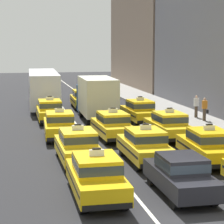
{
  "coord_description": "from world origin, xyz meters",
  "views": [
    {
      "loc": [
        -6.13,
        -14.11,
        5.81
      ],
      "look_at": [
        0.34,
        15.79,
        1.3
      ],
      "focal_mm": 75.16,
      "sensor_mm": 36.0,
      "label": 1
    }
  ],
  "objects_px": {
    "taxi_left_fourth": "(50,110)",
    "taxi_right_second": "(208,145)",
    "taxi_left_third": "(60,125)",
    "box_truck_center_fourth": "(96,97)",
    "taxi_right_third": "(169,125)",
    "taxi_center_fifth": "(82,98)",
    "bus_left_fifth": "(43,87)",
    "taxi_right_fourth": "(140,111)",
    "pedestrian_trailing": "(196,106)",
    "taxi_left_nearest": "(96,176)",
    "taxi_center_third": "(113,125)",
    "pedestrian_near_crosswalk": "(205,109)",
    "taxi_center_second": "(145,145)",
    "taxi_left_second": "(78,146)",
    "sedan_center_nearest": "(181,174)"
  },
  "relations": [
    {
      "from": "taxi_center_third",
      "to": "sedan_center_nearest",
      "type": "bearing_deg",
      "value": -88.44
    },
    {
      "from": "box_truck_center_fourth",
      "to": "pedestrian_trailing",
      "type": "xyz_separation_m",
      "value": [
        7.59,
        -1.31,
        -0.77
      ]
    },
    {
      "from": "pedestrian_near_crosswalk",
      "to": "taxi_right_second",
      "type": "bearing_deg",
      "value": -112.56
    },
    {
      "from": "taxi_right_second",
      "to": "taxi_right_fourth",
      "type": "relative_size",
      "value": 1.01
    },
    {
      "from": "taxi_left_fourth",
      "to": "bus_left_fifth",
      "type": "bearing_deg",
      "value": 89.16
    },
    {
      "from": "taxi_center_second",
      "to": "pedestrian_trailing",
      "type": "xyz_separation_m",
      "value": [
        7.54,
        11.87,
        0.13
      ]
    },
    {
      "from": "taxi_center_third",
      "to": "taxi_right_fourth",
      "type": "bearing_deg",
      "value": 59.52
    },
    {
      "from": "taxi_left_second",
      "to": "taxi_left_third",
      "type": "distance_m",
      "value": 6.12
    },
    {
      "from": "taxi_left_nearest",
      "to": "taxi_left_second",
      "type": "relative_size",
      "value": 1.0
    },
    {
      "from": "taxi_right_second",
      "to": "taxi_right_third",
      "type": "xyz_separation_m",
      "value": [
        0.02,
        5.83,
        0.0
      ]
    },
    {
      "from": "taxi_left_second",
      "to": "taxi_right_second",
      "type": "relative_size",
      "value": 0.99
    },
    {
      "from": "taxi_left_third",
      "to": "pedestrian_near_crosswalk",
      "type": "height_order",
      "value": "taxi_left_third"
    },
    {
      "from": "taxi_right_third",
      "to": "taxi_left_second",
      "type": "bearing_deg",
      "value": -143.93
    },
    {
      "from": "taxi_left_third",
      "to": "bus_left_fifth",
      "type": "bearing_deg",
      "value": 89.8
    },
    {
      "from": "taxi_left_third",
      "to": "taxi_center_third",
      "type": "relative_size",
      "value": 1.0
    },
    {
      "from": "bus_left_fifth",
      "to": "taxi_right_third",
      "type": "height_order",
      "value": "bus_left_fifth"
    },
    {
      "from": "taxi_left_third",
      "to": "taxi_center_fifth",
      "type": "distance_m",
      "value": 13.64
    },
    {
      "from": "taxi_left_fourth",
      "to": "pedestrian_near_crosswalk",
      "type": "height_order",
      "value": "taxi_left_fourth"
    },
    {
      "from": "taxi_left_third",
      "to": "box_truck_center_fourth",
      "type": "relative_size",
      "value": 0.66
    },
    {
      "from": "taxi_left_fourth",
      "to": "taxi_center_fifth",
      "type": "xyz_separation_m",
      "value": [
        3.49,
        6.96,
        0.0
      ]
    },
    {
      "from": "taxi_right_third",
      "to": "pedestrian_trailing",
      "type": "xyz_separation_m",
      "value": [
        4.56,
        6.78,
        0.13
      ]
    },
    {
      "from": "bus_left_fifth",
      "to": "taxi_right_second",
      "type": "height_order",
      "value": "bus_left_fifth"
    },
    {
      "from": "taxi_left_second",
      "to": "taxi_right_second",
      "type": "bearing_deg",
      "value": -11.86
    },
    {
      "from": "bus_left_fifth",
      "to": "sedan_center_nearest",
      "type": "relative_size",
      "value": 2.62
    },
    {
      "from": "taxi_left_fourth",
      "to": "taxi_right_second",
      "type": "bearing_deg",
      "value": -64.48
    },
    {
      "from": "pedestrian_near_crosswalk",
      "to": "box_truck_center_fourth",
      "type": "bearing_deg",
      "value": 159.07
    },
    {
      "from": "taxi_center_second",
      "to": "sedan_center_nearest",
      "type": "bearing_deg",
      "value": -90.58
    },
    {
      "from": "taxi_left_nearest",
      "to": "taxi_center_third",
      "type": "distance_m",
      "value": 10.99
    },
    {
      "from": "taxi_right_third",
      "to": "taxi_right_fourth",
      "type": "height_order",
      "value": "same"
    },
    {
      "from": "taxi_left_third",
      "to": "bus_left_fifth",
      "type": "distance_m",
      "value": 14.86
    },
    {
      "from": "taxi_left_nearest",
      "to": "taxi_center_second",
      "type": "distance_m",
      "value": 5.78
    },
    {
      "from": "taxi_right_fourth",
      "to": "pedestrian_near_crosswalk",
      "type": "xyz_separation_m",
      "value": [
        4.66,
        -1.07,
        0.13
      ]
    },
    {
      "from": "taxi_left_fourth",
      "to": "taxi_right_fourth",
      "type": "xyz_separation_m",
      "value": [
        6.45,
        -1.59,
        0.0
      ]
    },
    {
      "from": "taxi_right_second",
      "to": "taxi_right_fourth",
      "type": "height_order",
      "value": "same"
    },
    {
      "from": "taxi_center_fifth",
      "to": "taxi_right_third",
      "type": "relative_size",
      "value": 1.0
    },
    {
      "from": "box_truck_center_fourth",
      "to": "taxi_center_third",
      "type": "bearing_deg",
      "value": -92.37
    },
    {
      "from": "taxi_right_third",
      "to": "bus_left_fifth",
      "type": "bearing_deg",
      "value": 111.36
    },
    {
      "from": "pedestrian_trailing",
      "to": "box_truck_center_fourth",
      "type": "bearing_deg",
      "value": 170.23
    },
    {
      "from": "taxi_left_third",
      "to": "taxi_right_second",
      "type": "bearing_deg",
      "value": -48.98
    },
    {
      "from": "sedan_center_nearest",
      "to": "taxi_right_second",
      "type": "xyz_separation_m",
      "value": [
        3.02,
        4.37,
        0.03
      ]
    },
    {
      "from": "taxi_right_second",
      "to": "pedestrian_near_crosswalk",
      "type": "distance_m",
      "value": 11.93
    },
    {
      "from": "taxi_left_fourth",
      "to": "taxi_center_second",
      "type": "bearing_deg",
      "value": -74.6
    },
    {
      "from": "taxi_left_third",
      "to": "pedestrian_trailing",
      "type": "xyz_separation_m",
      "value": [
        11.03,
        5.2,
        0.13
      ]
    },
    {
      "from": "taxi_right_third",
      "to": "taxi_left_third",
      "type": "bearing_deg",
      "value": 166.21
    },
    {
      "from": "taxi_right_third",
      "to": "pedestrian_near_crosswalk",
      "type": "relative_size",
      "value": 2.7
    },
    {
      "from": "taxi_right_second",
      "to": "pedestrian_near_crosswalk",
      "type": "relative_size",
      "value": 2.73
    },
    {
      "from": "taxi_right_second",
      "to": "box_truck_center_fourth",
      "type": "bearing_deg",
      "value": 102.22
    },
    {
      "from": "box_truck_center_fourth",
      "to": "taxi_left_third",
      "type": "bearing_deg",
      "value": -117.88
    },
    {
      "from": "taxi_center_second",
      "to": "pedestrian_near_crosswalk",
      "type": "bearing_deg",
      "value": 53.69
    },
    {
      "from": "taxi_center_second",
      "to": "taxi_right_fourth",
      "type": "xyz_separation_m",
      "value": [
        2.89,
        11.33,
        0.0
      ]
    }
  ]
}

